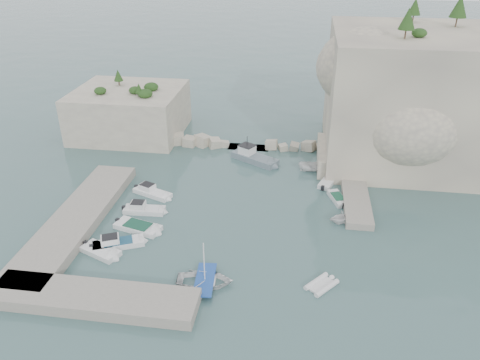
# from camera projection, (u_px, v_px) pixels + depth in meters

# --- Properties ---
(ground) EXTENTS (400.00, 400.00, 0.00)m
(ground) POSITION_uv_depth(u_px,v_px,m) (232.00, 231.00, 49.81)
(ground) COLOR #416261
(ground) RESTS_ON ground
(cliff_east) EXTENTS (26.00, 22.00, 17.00)m
(cliff_east) POSITION_uv_depth(u_px,v_px,m) (426.00, 97.00, 63.06)
(cliff_east) COLOR beige
(cliff_east) RESTS_ON ground
(cliff_terrace) EXTENTS (8.00, 10.00, 2.50)m
(cliff_terrace) POSITION_uv_depth(u_px,v_px,m) (347.00, 157.00, 63.34)
(cliff_terrace) COLOR beige
(cliff_terrace) RESTS_ON ground
(outcrop_west) EXTENTS (16.00, 14.00, 7.00)m
(outcrop_west) POSITION_uv_depth(u_px,v_px,m) (130.00, 112.00, 72.49)
(outcrop_west) COLOR beige
(outcrop_west) RESTS_ON ground
(quay_west) EXTENTS (5.00, 24.00, 1.10)m
(quay_west) POSITION_uv_depth(u_px,v_px,m) (76.00, 219.00, 50.79)
(quay_west) COLOR #9E9689
(quay_west) RESTS_ON ground
(quay_south) EXTENTS (18.00, 4.00, 1.10)m
(quay_south) POSITION_uv_depth(u_px,v_px,m) (94.00, 298.00, 39.87)
(quay_south) COLOR #9E9689
(quay_south) RESTS_ON ground
(ledge_east) EXTENTS (3.00, 16.00, 0.80)m
(ledge_east) POSITION_uv_depth(u_px,v_px,m) (355.00, 191.00, 56.69)
(ledge_east) COLOR #9E9689
(ledge_east) RESTS_ON ground
(breakwater) EXTENTS (28.00, 3.00, 1.40)m
(breakwater) POSITION_uv_depth(u_px,v_px,m) (249.00, 143.00, 68.83)
(breakwater) COLOR beige
(breakwater) RESTS_ON ground
(motorboat_a) EXTENTS (5.61, 3.54, 1.40)m
(motorboat_a) POSITION_uv_depth(u_px,v_px,m) (153.00, 195.00, 56.62)
(motorboat_a) COLOR white
(motorboat_a) RESTS_ON ground
(motorboat_b) EXTENTS (5.14, 1.88, 1.40)m
(motorboat_b) POSITION_uv_depth(u_px,v_px,m) (145.00, 212.00, 53.16)
(motorboat_b) COLOR silver
(motorboat_b) RESTS_ON ground
(motorboat_c) EXTENTS (5.88, 3.42, 0.70)m
(motorboat_c) POSITION_uv_depth(u_px,v_px,m) (138.00, 229.00, 50.12)
(motorboat_c) COLOR white
(motorboat_c) RESTS_ON ground
(motorboat_d) EXTENTS (5.78, 3.78, 1.40)m
(motorboat_d) POSITION_uv_depth(u_px,v_px,m) (119.00, 246.00, 47.44)
(motorboat_d) COLOR white
(motorboat_d) RESTS_ON ground
(motorboat_e) EXTENTS (4.81, 3.45, 0.70)m
(motorboat_e) POSITION_uv_depth(u_px,v_px,m) (101.00, 253.00, 46.35)
(motorboat_e) COLOR white
(motorboat_e) RESTS_ON ground
(rowboat) EXTENTS (5.39, 4.05, 1.06)m
(rowboat) POSITION_uv_depth(u_px,v_px,m) (205.00, 284.00, 42.35)
(rowboat) COLOR white
(rowboat) RESTS_ON ground
(inflatable_dinghy) EXTENTS (3.30, 3.50, 0.44)m
(inflatable_dinghy) POSITION_uv_depth(u_px,v_px,m) (321.00, 286.00, 42.04)
(inflatable_dinghy) COLOR silver
(inflatable_dinghy) RESTS_ON ground
(tender_east_a) EXTENTS (3.87, 3.64, 1.62)m
(tender_east_a) POSITION_uv_depth(u_px,v_px,m) (342.00, 222.00, 51.27)
(tender_east_a) COLOR white
(tender_east_a) RESTS_ON ground
(tender_east_b) EXTENTS (2.63, 4.23, 0.70)m
(tender_east_b) POSITION_uv_depth(u_px,v_px,m) (337.00, 200.00, 55.47)
(tender_east_b) COLOR silver
(tender_east_b) RESTS_ON ground
(tender_east_c) EXTENTS (2.93, 4.76, 0.70)m
(tender_east_c) POSITION_uv_depth(u_px,v_px,m) (328.00, 183.00, 59.25)
(tender_east_c) COLOR silver
(tender_east_c) RESTS_ON ground
(tender_east_d) EXTENTS (4.15, 1.94, 1.55)m
(tender_east_d) POSITION_uv_depth(u_px,v_px,m) (313.00, 171.00, 62.24)
(tender_east_d) COLOR white
(tender_east_d) RESTS_ON ground
(work_boat) EXTENTS (7.56, 5.73, 2.20)m
(work_boat) POSITION_uv_depth(u_px,v_px,m) (255.00, 161.00, 64.92)
(work_boat) COLOR slate
(work_boat) RESTS_ON ground
(rowboat_mast) EXTENTS (0.10, 0.10, 4.20)m
(rowboat_mast) POSITION_uv_depth(u_px,v_px,m) (204.00, 261.00, 41.11)
(rowboat_mast) COLOR white
(rowboat_mast) RESTS_ON rowboat
(vegetation) EXTENTS (53.48, 13.88, 13.40)m
(vegetation) POSITION_uv_depth(u_px,v_px,m) (396.00, 21.00, 60.49)
(vegetation) COLOR #1E4219
(vegetation) RESTS_ON ground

